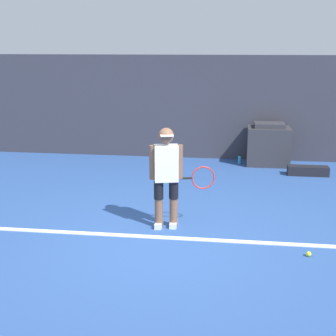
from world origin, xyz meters
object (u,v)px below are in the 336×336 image
Objects in this scene: covered_chair at (268,145)px; equipment_bag at (308,171)px; tennis_ball at (309,254)px; water_bottle at (240,160)px; tennis_player at (167,174)px.

equipment_bag is (0.77, -0.82, -0.35)m from covered_chair.
equipment_bag is at bearing -46.86° from covered_chair.
water_bottle is (-0.81, 4.75, 0.06)m from tennis_ball.
water_bottle is (1.12, 3.99, -0.72)m from tennis_player.
tennis_ball is 0.07× the size of covered_chair.
tennis_ball is 0.33× the size of water_bottle.
tennis_player is 1.80× the size of equipment_bag.
tennis_player reaches higher than covered_chair.
equipment_bag is (2.51, 3.19, -0.72)m from tennis_player.
covered_chair is at bearing 1.95° from water_bottle.
tennis_player is 2.22m from tennis_ball.
covered_chair reaches higher than equipment_bag.
tennis_player is 4.39m from covered_chair.
covered_chair is at bearing 53.31° from tennis_player.
tennis_player reaches higher than equipment_bag.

